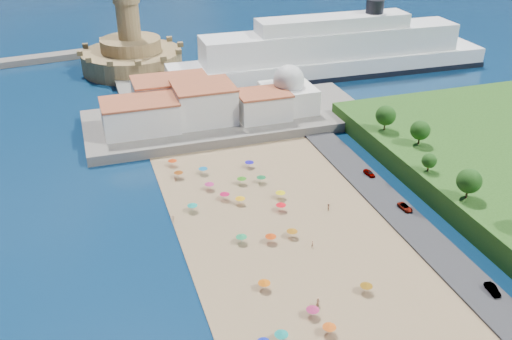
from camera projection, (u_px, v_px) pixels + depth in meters
name	position (u px, v px, depth m)	size (l,w,h in m)	color
ground	(275.00, 259.00, 120.37)	(700.00, 700.00, 0.00)	#071938
terrace	(228.00, 119.00, 183.71)	(90.00, 36.00, 3.00)	#59544C
jetty	(144.00, 91.00, 207.23)	(18.00, 70.00, 2.40)	#59544C
waterfront_buildings	(186.00, 104.00, 177.69)	(57.00, 29.00, 11.00)	silver
domed_building	(288.00, 92.00, 184.00)	(16.00, 16.00, 15.00)	silver
fortress	(132.00, 54.00, 229.85)	(40.00, 40.00, 32.40)	tan
cruise_ship	(331.00, 54.00, 223.82)	(130.25, 21.35, 28.37)	black
beach_parasols	(292.00, 290.00, 108.26)	(30.10, 117.91, 2.20)	gray
beachgoers	(292.00, 275.00, 113.79)	(37.50, 87.11, 1.87)	tan
parked_cars	(441.00, 241.00, 123.82)	(2.35, 75.37, 1.36)	gray
hillside_trees	(494.00, 192.00, 124.80)	(11.85, 107.68, 8.14)	#382314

